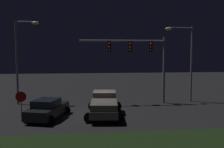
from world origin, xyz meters
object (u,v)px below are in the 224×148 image
at_px(street_lamp_right, 186,54).
at_px(stop_sign, 21,101).
at_px(pickup_truck, 104,103).
at_px(street_lamp_left, 21,52).
at_px(car_sedan, 48,109).
at_px(traffic_signal_gantry, 140,53).

relative_size(street_lamp_right, stop_sign, 3.40).
distance_m(pickup_truck, street_lamp_left, 10.08).
height_order(car_sedan, traffic_signal_gantry, traffic_signal_gantry).
height_order(street_lamp_left, street_lamp_right, street_lamp_left).
distance_m(pickup_truck, car_sedan, 4.36).
bearing_deg(street_lamp_left, car_sedan, -61.00).
relative_size(pickup_truck, street_lamp_right, 0.73).
xyz_separation_m(street_lamp_left, street_lamp_right, (16.12, -0.39, -0.19)).
bearing_deg(car_sedan, traffic_signal_gantry, -42.68).
bearing_deg(stop_sign, car_sedan, 25.25).
bearing_deg(street_lamp_right, street_lamp_left, 178.62).
xyz_separation_m(car_sedan, street_lamp_right, (12.94, 5.35, 4.11)).
bearing_deg(car_sedan, pickup_truck, -68.51).
xyz_separation_m(pickup_truck, street_lamp_left, (-7.52, 5.36, 4.04)).
bearing_deg(street_lamp_left, traffic_signal_gantry, -4.61).
bearing_deg(traffic_signal_gantry, stop_sign, -150.13).
distance_m(pickup_truck, street_lamp_right, 10.66).
xyz_separation_m(pickup_truck, street_lamp_right, (8.61, 4.98, 3.85)).
height_order(pickup_truck, street_lamp_left, street_lamp_left).
relative_size(traffic_signal_gantry, stop_sign, 3.73).
distance_m(traffic_signal_gantry, street_lamp_left, 11.32).
bearing_deg(car_sedan, street_lamp_left, 45.52).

